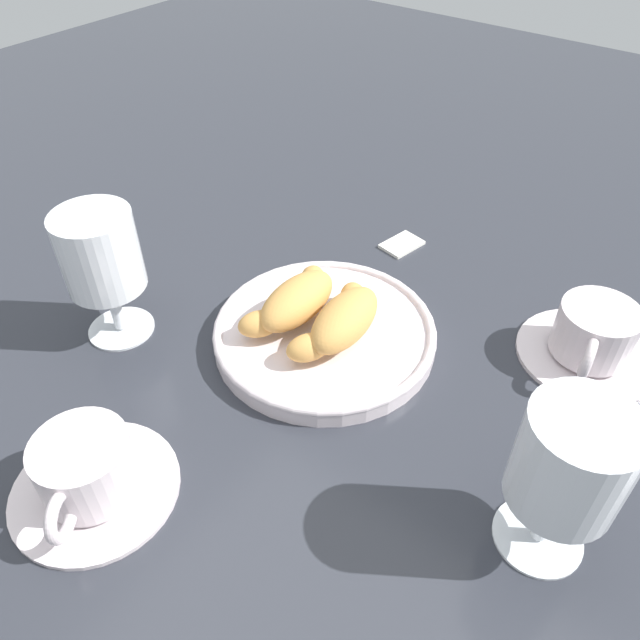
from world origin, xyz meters
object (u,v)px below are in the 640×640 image
pastry_plate (320,333)px  croissant_small (295,301)px  coffee_cup_near (88,474)px  coffee_cup_far (592,338)px  juice_glass_left (101,259)px  juice_glass_right (570,466)px  croissant_large (341,321)px  sugar_packet (402,243)px

pastry_plate → croissant_small: croissant_small is taller
pastry_plate → coffee_cup_near: bearing=171.4°
coffee_cup_far → juice_glass_left: bearing=122.4°
juice_glass_left → croissant_small: bearing=-53.2°
pastry_plate → coffee_cup_near: size_ratio=1.67×
juice_glass_right → croissant_large: bearing=73.0°
coffee_cup_far → coffee_cup_near: bearing=146.4°
coffee_cup_far → juice_glass_left: (-0.26, 0.40, 0.07)m
juice_glass_left → juice_glass_right: bearing=-84.8°
sugar_packet → juice_glass_right: bearing=-121.9°
coffee_cup_far → sugar_packet: 0.26m
croissant_large → coffee_cup_far: size_ratio=1.00×
juice_glass_left → coffee_cup_far: bearing=-57.6°
juice_glass_left → sugar_packet: size_ratio=2.80×
croissant_small → juice_glass_right: bearing=-103.3°
pastry_plate → croissant_large: 0.04m
juice_glass_right → sugar_packet: juice_glass_right is taller
coffee_cup_near → juice_glass_right: size_ratio=0.97×
pastry_plate → croissant_small: (-0.00, 0.03, 0.03)m
coffee_cup_near → juice_glass_left: bearing=45.0°
juice_glass_left → pastry_plate: bearing=-57.8°
coffee_cup_near → coffee_cup_far: 0.48m
coffee_cup_far → sugar_packet: size_ratio=2.72×
croissant_large → croissant_small: (-0.00, 0.05, 0.00)m
croissant_large → coffee_cup_near: size_ratio=1.00×
croissant_small → juice_glass_left: size_ratio=0.98×
croissant_small → sugar_packet: bearing=-2.0°
croissant_large → coffee_cup_near: croissant_large is taller
pastry_plate → juice_glass_right: size_ratio=1.62×
coffee_cup_far → juice_glass_right: size_ratio=0.97×
croissant_small → coffee_cup_far: size_ratio=1.01×
coffee_cup_far → juice_glass_right: bearing=-169.8°
sugar_packet → croissant_small: bearing=-170.7°
pastry_plate → sugar_packet: (0.20, 0.02, -0.01)m
coffee_cup_far → juice_glass_left: size_ratio=0.97×
pastry_plate → coffee_cup_far: coffee_cup_far is taller
croissant_large → juice_glass_right: 0.26m
juice_glass_left → juice_glass_right: size_ratio=1.00×
coffee_cup_near → juice_glass_left: juice_glass_left is taller
coffee_cup_near → croissant_large: bearing=-13.8°
croissant_large → coffee_cup_far: 0.25m
pastry_plate → coffee_cup_near: 0.26m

